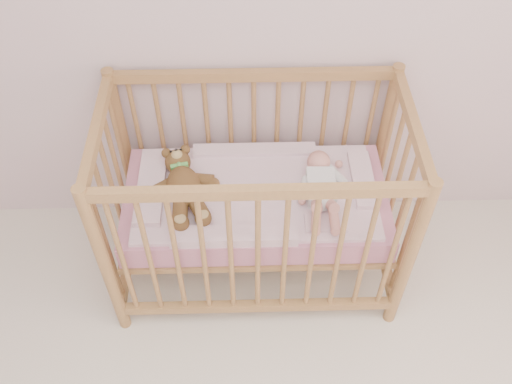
{
  "coord_description": "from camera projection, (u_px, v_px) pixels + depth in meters",
  "views": [
    {
      "loc": [
        -0.01,
        -0.13,
        2.53
      ],
      "look_at": [
        0.03,
        1.55,
        0.62
      ],
      "focal_mm": 40.0,
      "sensor_mm": 36.0,
      "label": 1
    }
  ],
  "objects": [
    {
      "name": "mattress",
      "position": [
        256.0,
        203.0,
        2.68
      ],
      "size": [
        1.22,
        0.62,
        0.13
      ],
      "primitive_type": "cube",
      "color": "pink",
      "rests_on": "crib"
    },
    {
      "name": "teddy_bear",
      "position": [
        184.0,
        185.0,
        2.54
      ],
      "size": [
        0.44,
        0.55,
        0.13
      ],
      "primitive_type": null,
      "rotation": [
        0.0,
        0.0,
        0.24
      ],
      "color": "brown",
      "rests_on": "blanket"
    },
    {
      "name": "blanket",
      "position": [
        256.0,
        192.0,
        2.63
      ],
      "size": [
        1.1,
        0.58,
        0.06
      ],
      "primitive_type": null,
      "color": "#EDA3BC",
      "rests_on": "mattress"
    },
    {
      "name": "baby",
      "position": [
        321.0,
        184.0,
        2.56
      ],
      "size": [
        0.24,
        0.49,
        0.12
      ],
      "primitive_type": null,
      "rotation": [
        0.0,
        0.0,
        -0.02
      ],
      "color": "white",
      "rests_on": "blanket"
    },
    {
      "name": "crib",
      "position": [
        256.0,
        201.0,
        2.67
      ],
      "size": [
        1.36,
        0.76,
        1.0
      ],
      "primitive_type": null,
      "color": "tan",
      "rests_on": "floor"
    }
  ]
}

